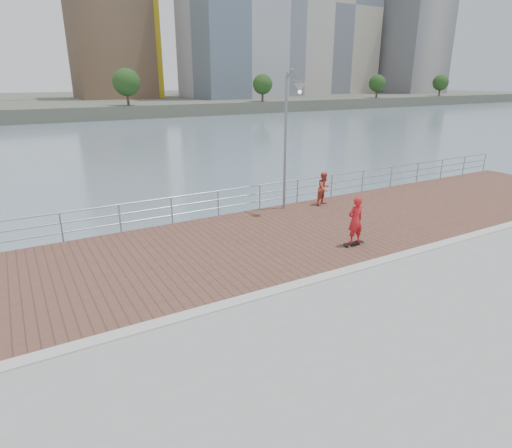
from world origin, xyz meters
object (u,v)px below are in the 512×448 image
street_lamp (291,118)px  bystander (324,189)px  guardrail (195,204)px  skateboarder (355,220)px

street_lamp → bystander: street_lamp is taller
street_lamp → bystander: 3.78m
street_lamp → guardrail: bearing=167.3°
skateboarder → bystander: size_ratio=1.10×
guardrail → bystander: bearing=-8.7°
guardrail → skateboarder: 6.62m
guardrail → skateboarder: bearing=-56.0°
guardrail → bystander: (5.98, -0.92, 0.09)m
street_lamp → skateboarder: (-0.36, -4.57, -3.09)m
bystander → street_lamp: bearing=168.1°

